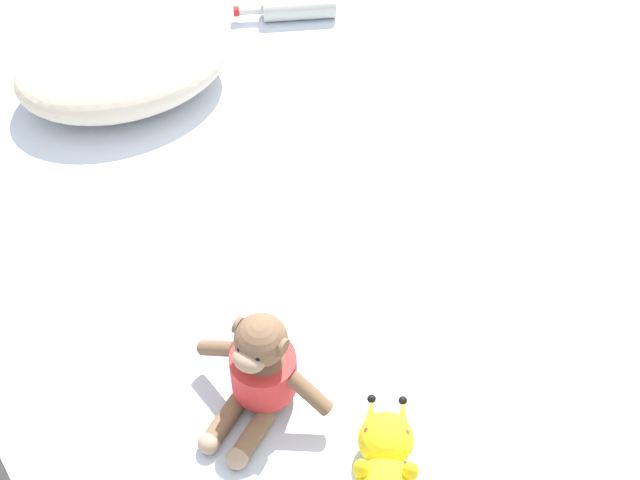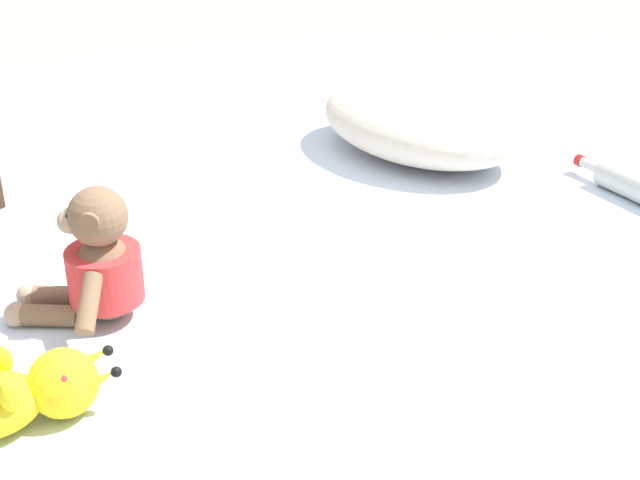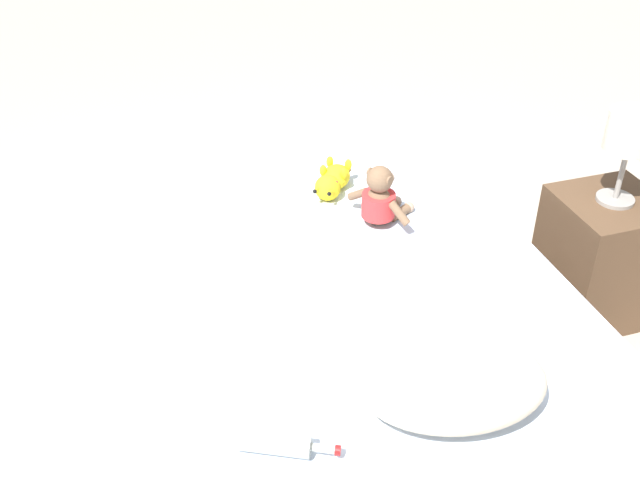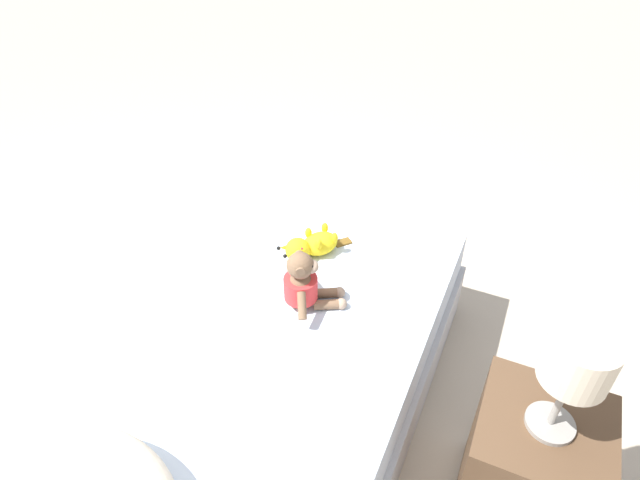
% 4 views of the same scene
% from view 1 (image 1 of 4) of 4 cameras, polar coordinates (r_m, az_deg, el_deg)
% --- Properties ---
extents(ground_plane, '(16.00, 16.00, 0.00)m').
position_cam_1_polar(ground_plane, '(2.50, -0.06, -7.54)').
color(ground_plane, '#B7A893').
extents(bed, '(1.51, 1.86, 0.48)m').
position_cam_1_polar(bed, '(2.30, -0.07, -4.49)').
color(bed, '#B2B2B7').
rests_on(bed, ground_plane).
extents(pillow, '(0.56, 0.43, 0.16)m').
position_cam_1_polar(pillow, '(2.43, -11.09, 9.70)').
color(pillow, beige).
rests_on(pillow, bed).
extents(plush_monkey, '(0.25, 0.27, 0.24)m').
position_cam_1_polar(plush_monkey, '(1.83, -3.41, -7.42)').
color(plush_monkey, brown).
rests_on(plush_monkey, bed).
extents(plush_yellow_creature, '(0.24, 0.30, 0.10)m').
position_cam_1_polar(plush_yellow_creature, '(1.79, 3.69, -12.90)').
color(plush_yellow_creature, yellow).
rests_on(plush_yellow_creature, bed).
extents(glass_bottle, '(0.25, 0.16, 0.06)m').
position_cam_1_polar(glass_bottle, '(2.63, -1.34, 12.98)').
color(glass_bottle, '#B7BCB2').
rests_on(glass_bottle, bed).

